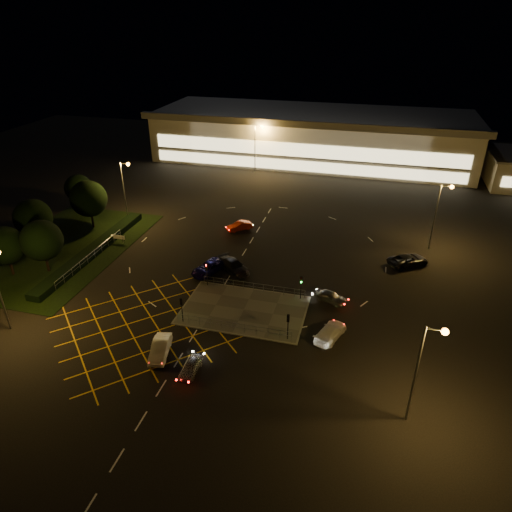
% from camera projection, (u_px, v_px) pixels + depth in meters
% --- Properties ---
extents(ground, '(180.00, 180.00, 0.00)m').
position_uv_depth(ground, '(233.00, 299.00, 55.70)').
color(ground, black).
rests_on(ground, ground).
extents(pedestrian_island, '(14.00, 9.00, 0.12)m').
position_uv_depth(pedestrian_island, '(244.00, 310.00, 53.52)').
color(pedestrian_island, '#4C4944').
rests_on(pedestrian_island, ground).
extents(grass_verge, '(18.00, 30.00, 0.08)m').
position_uv_depth(grass_verge, '(64.00, 249.00, 67.08)').
color(grass_verge, black).
rests_on(grass_verge, ground).
extents(hedge, '(2.00, 26.00, 1.00)m').
position_uv_depth(hedge, '(93.00, 251.00, 65.73)').
color(hedge, black).
rests_on(hedge, ground).
extents(supermarket, '(72.00, 26.50, 10.50)m').
position_uv_depth(supermarket, '(312.00, 135.00, 105.81)').
color(supermarket, beige).
rests_on(supermarket, ground).
extents(streetlight_se, '(1.78, 0.56, 10.03)m').
position_uv_depth(streetlight_se, '(424.00, 362.00, 36.08)').
color(streetlight_se, slate).
rests_on(streetlight_se, ground).
extents(streetlight_nw, '(1.78, 0.56, 10.03)m').
position_uv_depth(streetlight_nw, '(125.00, 183.00, 73.17)').
color(streetlight_nw, slate).
rests_on(streetlight_nw, ground).
extents(streetlight_ne, '(1.78, 0.56, 10.03)m').
position_uv_depth(streetlight_ne, '(440.00, 208.00, 64.07)').
color(streetlight_ne, slate).
rests_on(streetlight_ne, ground).
extents(streetlight_far_left, '(1.78, 0.56, 10.03)m').
position_uv_depth(streetlight_far_left, '(257.00, 142.00, 95.51)').
color(streetlight_far_left, slate).
rests_on(streetlight_far_left, ground).
extents(streetlight_far_right, '(1.78, 0.56, 10.03)m').
position_uv_depth(streetlight_far_right, '(459.00, 153.00, 88.21)').
color(streetlight_far_right, slate).
rests_on(streetlight_far_right, ground).
extents(signal_sw, '(0.28, 0.30, 3.15)m').
position_uv_depth(signal_sw, '(182.00, 305.00, 50.38)').
color(signal_sw, black).
rests_on(signal_sw, pedestrian_island).
extents(signal_se, '(0.28, 0.30, 3.15)m').
position_uv_depth(signal_se, '(288.00, 322.00, 47.68)').
color(signal_se, black).
rests_on(signal_se, pedestrian_island).
extents(signal_nw, '(0.28, 0.30, 3.15)m').
position_uv_depth(signal_nw, '(207.00, 270.00, 57.17)').
color(signal_nw, black).
rests_on(signal_nw, pedestrian_island).
extents(signal_ne, '(0.28, 0.30, 3.15)m').
position_uv_depth(signal_ne, '(301.00, 283.00, 54.47)').
color(signal_ne, black).
rests_on(signal_ne, pedestrian_island).
extents(tree_a, '(5.04, 5.04, 6.86)m').
position_uv_depth(tree_a, '(5.00, 246.00, 58.68)').
color(tree_a, black).
rests_on(tree_a, ground).
extents(tree_b, '(5.40, 5.40, 7.35)m').
position_uv_depth(tree_b, '(33.00, 218.00, 65.78)').
color(tree_b, black).
rests_on(tree_b, ground).
extents(tree_c, '(5.76, 5.76, 7.84)m').
position_uv_depth(tree_c, '(89.00, 199.00, 71.53)').
color(tree_c, black).
rests_on(tree_c, ground).
extents(tree_d, '(4.68, 4.68, 6.37)m').
position_uv_depth(tree_d, '(78.00, 188.00, 78.42)').
color(tree_d, black).
rests_on(tree_d, ground).
extents(tree_e, '(5.40, 5.40, 7.35)m').
position_uv_depth(tree_e, '(41.00, 240.00, 59.34)').
color(tree_e, black).
rests_on(tree_e, ground).
extents(car_near_silver, '(1.50, 3.65, 1.24)m').
position_uv_depth(car_near_silver, '(191.00, 367.00, 44.23)').
color(car_near_silver, silver).
rests_on(car_near_silver, ground).
extents(car_queue_white, '(2.56, 4.79, 1.50)m').
position_uv_depth(car_queue_white, '(160.00, 348.00, 46.40)').
color(car_queue_white, white).
rests_on(car_queue_white, ground).
extents(car_left_blue, '(4.01, 5.72, 1.45)m').
position_uv_depth(car_left_blue, '(208.00, 268.00, 60.89)').
color(car_left_blue, '#110D50').
rests_on(car_left_blue, ground).
extents(car_far_dkgrey, '(5.52, 5.01, 1.55)m').
position_uv_depth(car_far_dkgrey, '(234.00, 266.00, 61.29)').
color(car_far_dkgrey, black).
rests_on(car_far_dkgrey, ground).
extents(car_right_silver, '(4.25, 2.74, 1.35)m').
position_uv_depth(car_right_silver, '(330.00, 297.00, 54.88)').
color(car_right_silver, '#9E9FA5').
rests_on(car_right_silver, ground).
extents(car_circ_red, '(4.04, 3.88, 1.37)m').
position_uv_depth(car_circ_red, '(239.00, 226.00, 72.71)').
color(car_circ_red, '#9E210B').
rests_on(car_circ_red, ground).
extents(car_east_grey, '(6.13, 5.24, 1.56)m').
position_uv_depth(car_east_grey, '(408.00, 260.00, 62.63)').
color(car_east_grey, black).
rests_on(car_east_grey, ground).
extents(car_approach_white, '(3.61, 5.39, 1.45)m').
position_uv_depth(car_approach_white, '(330.00, 332.00, 48.80)').
color(car_approach_white, silver).
rests_on(car_approach_white, ground).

